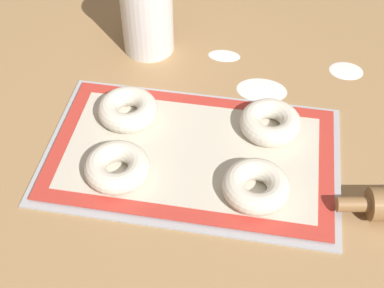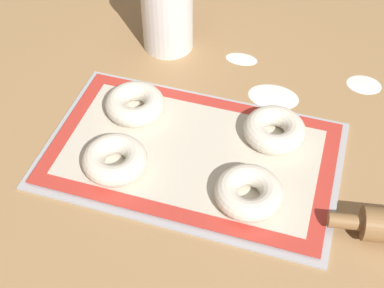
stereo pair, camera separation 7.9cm
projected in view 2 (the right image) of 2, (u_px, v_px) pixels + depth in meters
name	position (u px, v px, depth m)	size (l,w,h in m)	color
ground_plane	(185.00, 154.00, 0.93)	(2.80, 2.80, 0.00)	#A87F51
baking_tray	(192.00, 154.00, 0.92)	(0.51, 0.31, 0.01)	#B2B5BA
baking_mat	(192.00, 152.00, 0.92)	(0.48, 0.29, 0.00)	red
bagel_front_left	(115.00, 160.00, 0.88)	(0.11, 0.11, 0.04)	silver
bagel_front_right	(249.00, 193.00, 0.83)	(0.11, 0.11, 0.04)	silver
bagel_back_left	(135.00, 104.00, 0.97)	(0.11, 0.11, 0.04)	silver
bagel_back_right	(274.00, 130.00, 0.93)	(0.11, 0.11, 0.04)	silver
flour_canister	(167.00, 7.00, 1.07)	(0.11, 0.11, 0.18)	white
flour_patch_near	(242.00, 59.00, 1.10)	(0.07, 0.04, 0.00)	white
flour_patch_far	(364.00, 84.00, 1.05)	(0.07, 0.06, 0.00)	white
flour_patch_side	(273.00, 96.00, 1.03)	(0.10, 0.07, 0.00)	white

